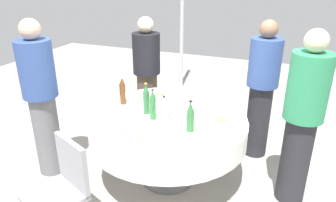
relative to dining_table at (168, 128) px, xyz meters
The scene contains 23 objects.
ground_plane 0.60m from the dining_table, ahead, with size 10.00×10.00×0.00m, color gray.
dining_table is the anchor object (origin of this frame).
bottle_green_left 0.33m from the dining_table, 55.31° to the left, with size 0.06×0.06×0.30m.
bottle_green_right 0.47m from the dining_table, 141.77° to the left, with size 0.07×0.07×0.28m.
bottle_brown_outer 0.61m from the dining_table, ahead, with size 0.06×0.06×0.29m.
bottle_clear_west 0.39m from the dining_table, 112.72° to the right, with size 0.06×0.06×0.30m.
bottle_green_inner 0.36m from the dining_table, 14.25° to the left, with size 0.06×0.06×0.31m.
bottle_clear_front 0.42m from the dining_table, 105.32° to the left, with size 0.06×0.06×0.31m.
wine_glass_west 0.26m from the dining_table, 119.20° to the right, with size 0.07×0.07×0.16m.
wine_glass_inner 0.27m from the dining_table, 98.14° to the left, with size 0.07×0.07×0.15m.
wine_glass_front 0.30m from the dining_table, 162.04° to the left, with size 0.07×0.07×0.14m.
wine_glass_far 0.59m from the dining_table, 62.92° to the left, with size 0.07×0.07×0.16m.
plate_rear 0.50m from the dining_table, 56.72° to the right, with size 0.23×0.23×0.04m.
plate_near 0.54m from the dining_table, behind, with size 0.24×0.24×0.04m.
plate_north 0.57m from the dining_table, 89.63° to the left, with size 0.24×0.24×0.04m.
fork_right 0.59m from the dining_table, 151.95° to the left, with size 0.18×0.02×0.01m, color silver.
folded_napkin 0.56m from the dining_table, 122.39° to the right, with size 0.15×0.15×0.02m, color white.
person_left 1.17m from the dining_table, 132.40° to the right, with size 0.34×0.34×1.57m.
person_right 1.10m from the dining_table, 54.13° to the right, with size 0.34×0.34×1.52m.
person_outer 1.23m from the dining_table, behind, with size 0.34×0.34×1.62m.
person_west 1.30m from the dining_table, 14.88° to the left, with size 0.34×0.34×1.63m.
chair_front 1.14m from the dining_table, 66.26° to the left, with size 0.53×0.53×0.87m.
tent_pole_secondary 2.89m from the dining_table, 73.30° to the right, with size 0.07×0.07×2.41m, color #B2B5B7.
Camera 1 is at (-1.03, 2.60, 2.06)m, focal length 34.20 mm.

